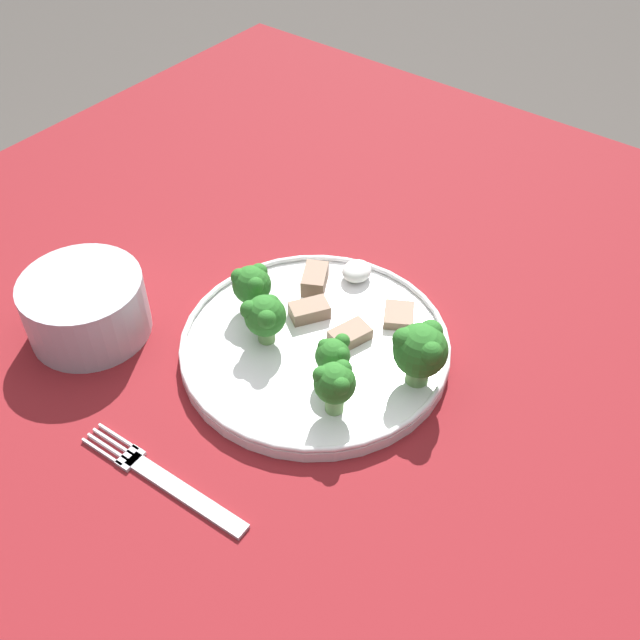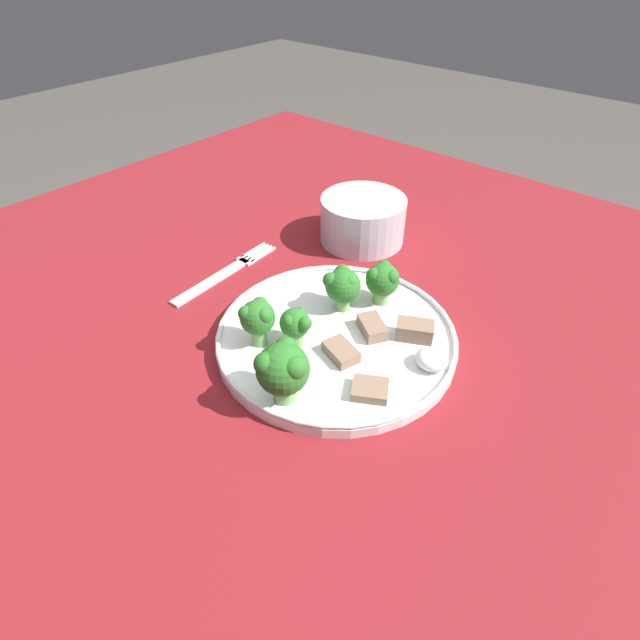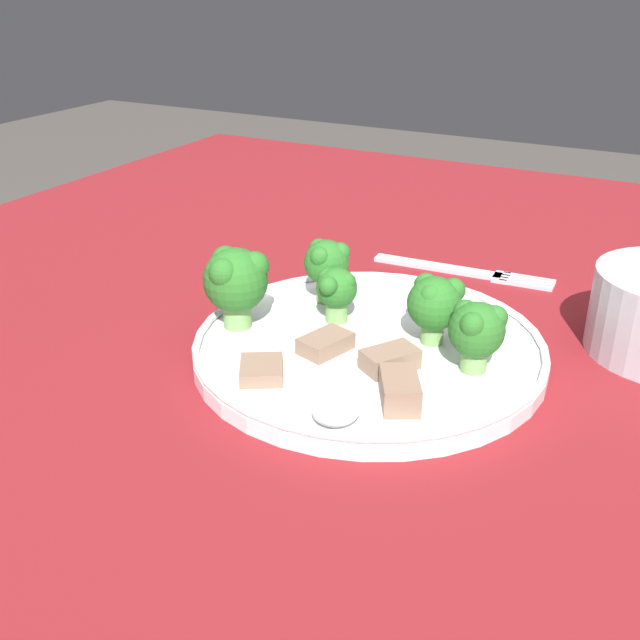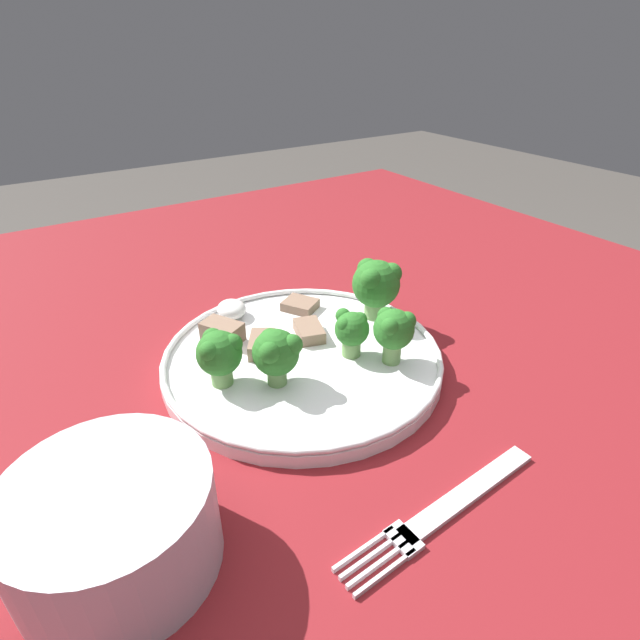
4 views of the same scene
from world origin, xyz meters
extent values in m
cube|color=maroon|center=(0.00, 0.00, 0.69)|extent=(1.21, 1.16, 0.03)
cylinder|color=brown|center=(-0.55, -0.52, 0.34)|extent=(0.06, 0.06, 0.67)
cylinder|color=white|center=(0.02, 0.00, 0.71)|extent=(0.27, 0.27, 0.01)
torus|color=white|center=(0.02, 0.00, 0.72)|extent=(0.27, 0.27, 0.01)
cube|color=silver|center=(-0.18, -0.02, 0.70)|extent=(0.02, 0.13, 0.00)
cube|color=silver|center=(-0.18, 0.05, 0.70)|extent=(0.02, 0.02, 0.00)
cube|color=silver|center=(-0.17, 0.07, 0.70)|extent=(0.00, 0.05, 0.00)
cube|color=silver|center=(-0.18, 0.07, 0.70)|extent=(0.00, 0.05, 0.00)
cube|color=silver|center=(-0.18, 0.07, 0.70)|extent=(0.00, 0.05, 0.00)
cube|color=silver|center=(-0.19, 0.07, 0.70)|extent=(0.00, 0.05, 0.00)
cylinder|color=#709E56|center=(0.03, 0.08, 0.72)|extent=(0.02, 0.02, 0.02)
sphere|color=#286B23|center=(0.03, 0.08, 0.75)|extent=(0.04, 0.04, 0.04)
sphere|color=#286B23|center=(0.04, 0.08, 0.76)|extent=(0.02, 0.02, 0.02)
sphere|color=#286B23|center=(0.02, 0.09, 0.76)|extent=(0.02, 0.02, 0.02)
sphere|color=#286B23|center=(0.02, 0.07, 0.76)|extent=(0.02, 0.02, 0.02)
cylinder|color=#709E56|center=(-0.03, -0.07, 0.73)|extent=(0.02, 0.02, 0.02)
sphere|color=#286B23|center=(-0.03, -0.07, 0.75)|extent=(0.04, 0.04, 0.04)
sphere|color=#286B23|center=(-0.02, -0.07, 0.76)|extent=(0.02, 0.02, 0.02)
sphere|color=#286B23|center=(-0.04, -0.06, 0.76)|extent=(0.02, 0.02, 0.02)
sphere|color=#286B23|center=(-0.04, -0.08, 0.76)|extent=(0.02, 0.02, 0.02)
cylinder|color=#709E56|center=(0.00, 0.04, 0.72)|extent=(0.02, 0.02, 0.02)
sphere|color=#286B23|center=(0.00, 0.04, 0.75)|extent=(0.04, 0.04, 0.04)
sphere|color=#286B23|center=(0.01, 0.04, 0.76)|extent=(0.02, 0.02, 0.02)
sphere|color=#286B23|center=(-0.01, 0.05, 0.76)|extent=(0.02, 0.02, 0.02)
sphere|color=#286B23|center=(-0.01, 0.03, 0.76)|extent=(0.02, 0.02, 0.02)
cylinder|color=#709E56|center=(0.00, -0.04, 0.72)|extent=(0.02, 0.02, 0.02)
sphere|color=#286B23|center=(0.00, -0.04, 0.74)|extent=(0.03, 0.03, 0.03)
sphere|color=#286B23|center=(0.01, -0.04, 0.75)|extent=(0.01, 0.01, 0.01)
sphere|color=#286B23|center=(0.00, -0.03, 0.75)|extent=(0.01, 0.01, 0.01)
sphere|color=#286B23|center=(0.00, -0.05, 0.75)|extent=(0.01, 0.01, 0.01)
cylinder|color=#709E56|center=(0.05, -0.11, 0.73)|extent=(0.02, 0.02, 0.02)
sphere|color=#286B23|center=(0.05, -0.11, 0.76)|extent=(0.05, 0.05, 0.05)
sphere|color=#286B23|center=(0.06, -0.11, 0.77)|extent=(0.02, 0.02, 0.02)
sphere|color=#286B23|center=(0.04, -0.09, 0.77)|extent=(0.02, 0.02, 0.02)
sphere|color=#286B23|center=(0.04, -0.12, 0.77)|extent=(0.02, 0.02, 0.02)
cube|color=#846651|center=(0.05, 0.03, 0.72)|extent=(0.05, 0.04, 0.02)
cube|color=#846651|center=(0.11, -0.05, 0.72)|extent=(0.05, 0.04, 0.01)
cube|color=#846651|center=(0.09, 0.05, 0.72)|extent=(0.05, 0.04, 0.02)
cube|color=#846651|center=(0.05, -0.02, 0.72)|extent=(0.05, 0.04, 0.01)
ellipsoid|color=white|center=(0.13, 0.03, 0.72)|extent=(0.03, 0.03, 0.02)
camera|label=1|loc=(-0.38, -0.32, 1.25)|focal=42.00mm
camera|label=2|loc=(0.29, -0.33, 1.09)|focal=28.00mm
camera|label=3|loc=(0.49, 0.20, 0.98)|focal=42.00mm
camera|label=4|loc=(-0.32, 0.21, 0.99)|focal=28.00mm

